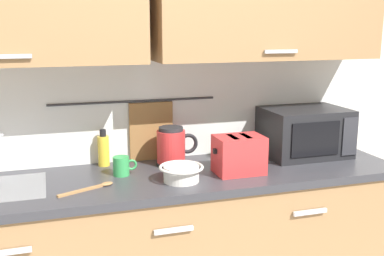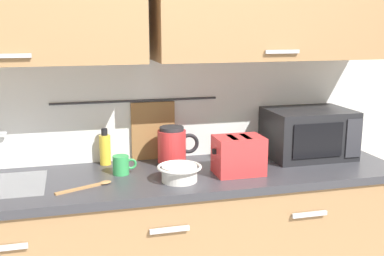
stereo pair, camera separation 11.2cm
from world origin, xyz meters
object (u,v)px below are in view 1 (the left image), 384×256
(dish_soap_bottle, at_px, (104,150))
(mixing_bowl, at_px, (181,172))
(microwave, at_px, (305,132))
(mug_near_sink, at_px, (122,166))
(mug_by_kettle, at_px, (227,150))
(wooden_spoon, at_px, (93,188))
(electric_kettle, at_px, (172,147))
(toaster, at_px, (239,154))

(dish_soap_bottle, relative_size, mixing_bowl, 0.92)
(microwave, xyz_separation_m, mug_near_sink, (-1.06, -0.06, -0.09))
(dish_soap_bottle, bearing_deg, mixing_bowl, -48.89)
(mixing_bowl, xyz_separation_m, mug_by_kettle, (0.35, 0.30, 0.00))
(mixing_bowl, xyz_separation_m, wooden_spoon, (-0.42, 0.02, -0.04))
(dish_soap_bottle, bearing_deg, mug_near_sink, -71.38)
(electric_kettle, bearing_deg, toaster, -38.68)
(mixing_bowl, height_order, wooden_spoon, mixing_bowl)
(electric_kettle, xyz_separation_m, toaster, (0.29, -0.23, -0.01))
(mug_near_sink, distance_m, mug_by_kettle, 0.62)
(microwave, bearing_deg, mixing_bowl, -163.51)
(mug_near_sink, xyz_separation_m, toaster, (0.57, -0.14, 0.05))
(microwave, height_order, mug_by_kettle, microwave)
(mug_by_kettle, bearing_deg, dish_soap_bottle, 174.24)
(toaster, bearing_deg, mug_by_kettle, 81.82)
(mixing_bowl, relative_size, mug_by_kettle, 1.78)
(microwave, distance_m, mug_near_sink, 1.06)
(toaster, height_order, mug_by_kettle, toaster)
(mug_near_sink, bearing_deg, electric_kettle, 17.89)
(dish_soap_bottle, xyz_separation_m, mixing_bowl, (0.32, -0.37, -0.04))
(microwave, height_order, toaster, microwave)
(microwave, distance_m, electric_kettle, 0.78)
(dish_soap_bottle, bearing_deg, mug_by_kettle, -5.76)
(electric_kettle, xyz_separation_m, mixing_bowl, (-0.03, -0.27, -0.06))
(electric_kettle, bearing_deg, mug_by_kettle, 5.82)
(microwave, distance_m, mug_by_kettle, 0.46)
(dish_soap_bottle, height_order, mixing_bowl, dish_soap_bottle)
(wooden_spoon, bearing_deg, microwave, 10.20)
(toaster, bearing_deg, dish_soap_bottle, 152.49)
(dish_soap_bottle, bearing_deg, wooden_spoon, -105.11)
(electric_kettle, bearing_deg, mug_near_sink, -162.11)
(mug_by_kettle, bearing_deg, wooden_spoon, -159.77)
(dish_soap_bottle, bearing_deg, toaster, -27.51)
(microwave, bearing_deg, mug_near_sink, -176.70)
(mixing_bowl, bearing_deg, microwave, 16.49)
(mug_near_sink, relative_size, mixing_bowl, 0.56)
(mug_near_sink, bearing_deg, microwave, 3.30)
(microwave, xyz_separation_m, toaster, (-0.49, -0.20, -0.04))
(microwave, distance_m, dish_soap_bottle, 1.13)
(electric_kettle, distance_m, mug_by_kettle, 0.33)
(microwave, distance_m, toaster, 0.53)
(mixing_bowl, height_order, toaster, toaster)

